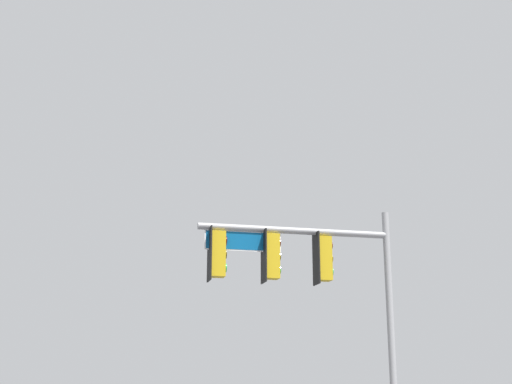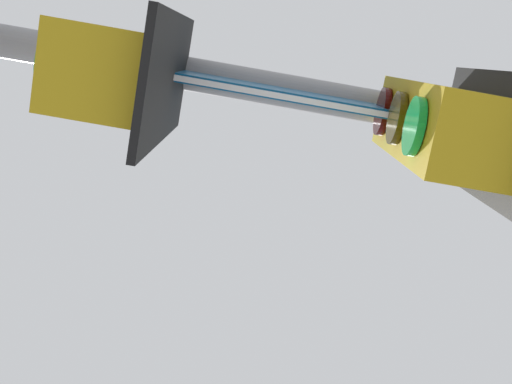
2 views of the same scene
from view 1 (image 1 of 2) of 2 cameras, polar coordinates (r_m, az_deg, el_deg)
The scene contains 1 object.
signal_pole_near at distance 17.59m, azimuth 3.48°, elevation -6.00°, with size 4.93×0.94×5.85m.
Camera 1 is at (1.97, 7.44, 1.48)m, focal length 50.00 mm.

